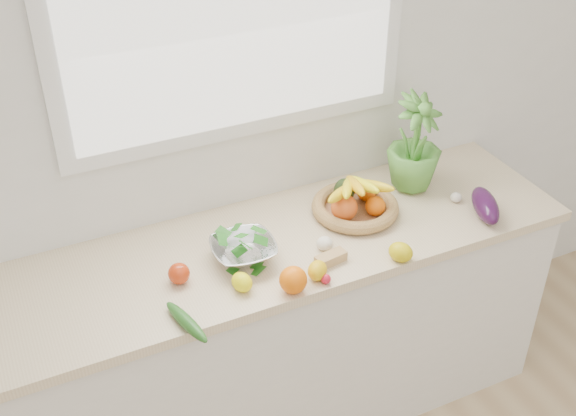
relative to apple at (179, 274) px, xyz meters
name	(u,v)px	position (x,y,z in m)	size (l,w,h in m)	color
back_wall	(237,96)	(0.37, 0.36, 0.41)	(4.50, 0.02, 2.70)	white
counter_cabinet	(274,337)	(0.37, 0.06, -0.51)	(2.20, 0.58, 0.86)	silver
countertop	(273,247)	(0.37, 0.06, -0.06)	(2.24, 0.62, 0.04)	beige
orange_loose	(293,280)	(0.32, -0.20, 0.01)	(0.09, 0.09, 0.09)	orange
lemon_a	(242,282)	(0.17, -0.13, -0.01)	(0.06, 0.08, 0.06)	#F4EC0D
lemon_b	(317,270)	(0.43, -0.18, 0.00)	(0.06, 0.08, 0.06)	#E6B20C
lemon_c	(401,252)	(0.73, -0.22, 0.00)	(0.07, 0.09, 0.07)	#D1BD0B
apple	(179,274)	(0.00, 0.00, 0.00)	(0.07, 0.07, 0.07)	#BD310F
ginger	(331,258)	(0.51, -0.12, -0.02)	(0.11, 0.05, 0.04)	tan
garlic_a	(325,243)	(0.52, -0.05, -0.01)	(0.06, 0.06, 0.05)	silver
garlic_b	(382,204)	(0.84, 0.09, -0.02)	(0.05, 0.05, 0.04)	beige
garlic_c	(456,197)	(1.13, 0.00, -0.02)	(0.05, 0.05, 0.04)	beige
eggplant	(485,205)	(1.17, -0.12, 0.01)	(0.09, 0.23, 0.09)	#2F0D32
cucumber	(186,322)	(-0.05, -0.22, -0.02)	(0.04, 0.23, 0.04)	#1B5117
radish	(326,279)	(0.44, -0.21, -0.02)	(0.03, 0.03, 0.03)	red
potted_herb	(415,142)	(1.02, 0.16, 0.17)	(0.21, 0.21, 0.38)	#519736
fruit_basket	(355,202)	(0.73, 0.10, 0.01)	(0.40, 0.40, 0.18)	tan
colander_with_spinach	(243,246)	(0.24, 0.02, 0.02)	(0.24, 0.24, 0.12)	white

